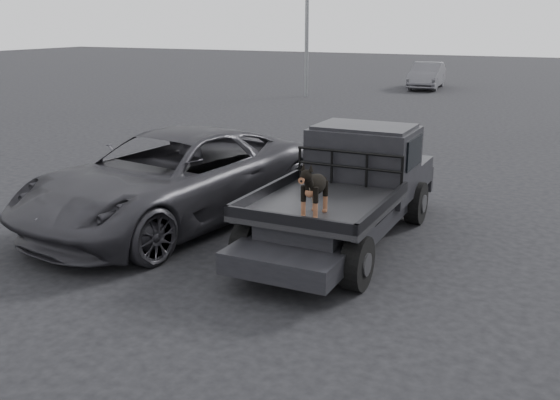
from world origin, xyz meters
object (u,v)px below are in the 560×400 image
at_px(flatbed_ute, 343,215).
at_px(dog, 315,189).
at_px(parked_suv, 172,178).
at_px(distant_car_a, 427,76).

bearing_deg(flatbed_ute, dog, -85.36).
relative_size(dog, parked_suv, 0.13).
distance_m(dog, distant_car_a, 26.31).
distance_m(flatbed_ute, parked_suv, 3.15).
height_order(flatbed_ute, distant_car_a, distant_car_a).
relative_size(flatbed_ute, dog, 7.30).
xyz_separation_m(flatbed_ute, parked_suv, (-3.11, -0.37, 0.36)).
height_order(dog, distant_car_a, dog).
bearing_deg(dog, flatbed_ute, 94.64).
relative_size(flatbed_ute, parked_suv, 0.92).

